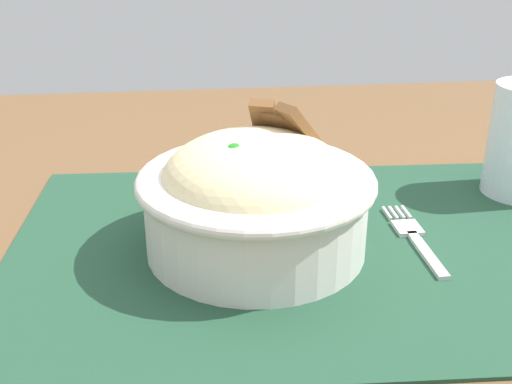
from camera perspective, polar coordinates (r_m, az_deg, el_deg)
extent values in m
cube|color=brown|center=(0.55, 1.15, -6.10)|extent=(1.09, 0.99, 0.04)
cylinder|color=brown|center=(1.24, 21.23, -9.16)|extent=(0.04, 0.04, 0.71)
cube|color=#1E422D|center=(0.53, 3.67, -4.93)|extent=(0.49, 0.36, 0.00)
cylinder|color=silver|center=(0.51, 0.00, -1.76)|extent=(0.18, 0.18, 0.07)
torus|color=silver|center=(0.49, 0.00, 1.06)|extent=(0.19, 0.19, 0.01)
ellipsoid|color=beige|center=(0.49, 0.00, 1.16)|extent=(0.18, 0.18, 0.07)
sphere|color=#1F7E20|center=(0.47, -1.81, 2.68)|extent=(0.03, 0.03, 0.03)
cylinder|color=orange|center=(0.46, 0.02, 1.77)|extent=(0.02, 0.02, 0.01)
cylinder|color=orange|center=(0.47, -2.31, 2.34)|extent=(0.03, 0.02, 0.01)
cylinder|color=orange|center=(0.48, 1.30, 2.95)|extent=(0.02, 0.02, 0.01)
cube|color=brown|center=(0.51, 4.10, 5.66)|extent=(0.05, 0.04, 0.05)
cube|color=brown|center=(0.52, 3.24, 5.65)|extent=(0.04, 0.04, 0.04)
cube|color=brown|center=(0.52, 2.26, 5.84)|extent=(0.04, 0.04, 0.04)
cube|color=brown|center=(0.53, 1.20, 6.18)|extent=(0.03, 0.04, 0.05)
cube|color=silver|center=(0.52, 15.37, -5.74)|extent=(0.01, 0.06, 0.00)
cube|color=silver|center=(0.55, 14.00, -3.87)|extent=(0.01, 0.01, 0.00)
cube|color=silver|center=(0.57, 13.35, -2.98)|extent=(0.02, 0.03, 0.00)
cube|color=silver|center=(0.59, 13.38, -1.83)|extent=(0.00, 0.02, 0.00)
cube|color=silver|center=(0.59, 12.83, -1.86)|extent=(0.00, 0.02, 0.00)
cube|color=silver|center=(0.59, 12.27, -1.90)|extent=(0.00, 0.02, 0.00)
cube|color=silver|center=(0.58, 11.71, -1.94)|extent=(0.00, 0.02, 0.00)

